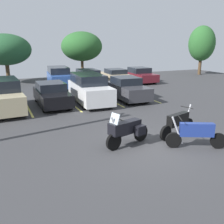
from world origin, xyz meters
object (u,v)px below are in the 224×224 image
object	(u,v)px
car_black	(52,94)
car_far_tan	(116,77)
car_far_grey	(89,78)
car_far_blue	(59,77)
motorcycle_touring	(127,130)
car_champagne	(4,96)
car_far_maroon	(140,75)
motorcycle_second	(196,133)
motorcycle_third	(178,123)
car_white	(89,89)
car_charcoal	(127,89)

from	to	relation	value
car_black	car_far_tan	xyz separation A→B (m)	(7.40, 6.20, -0.01)
car_far_grey	car_far_tan	bearing A→B (deg)	-1.90
car_far_blue	car_far_grey	size ratio (longest dim) A/B	0.92
motorcycle_touring	car_far_blue	bearing A→B (deg)	87.59
car_champagne	car_far_blue	xyz separation A→B (m)	(4.71, 6.65, -0.00)
car_far_grey	car_far_maroon	size ratio (longest dim) A/B	1.05
motorcycle_second	car_far_blue	distance (m)	15.57
car_far_tan	car_far_maroon	distance (m)	2.76
car_black	car_far_blue	distance (m)	6.63
car_far_grey	motorcycle_touring	bearing A→B (deg)	-103.29
motorcycle_second	motorcycle_third	world-z (taller)	motorcycle_third
motorcycle_touring	car_far_grey	distance (m)	14.54
motorcycle_second	car_far_blue	world-z (taller)	car_far_blue
car_champagne	car_far_blue	distance (m)	8.15
motorcycle_third	car_champagne	xyz separation A→B (m)	(-6.64, 7.46, 0.32)
car_white	car_black	bearing A→B (deg)	175.32
car_far_blue	car_far_maroon	xyz separation A→B (m)	(8.25, 0.05, -0.21)
car_black	car_far_grey	xyz separation A→B (m)	(4.65, 6.29, 0.03)
car_champagne	car_far_tan	world-z (taller)	car_champagne
motorcycle_second	car_champagne	bearing A→B (deg)	126.04
motorcycle_touring	car_far_grey	size ratio (longest dim) A/B	0.44
car_white	car_far_tan	world-z (taller)	car_white
car_far_maroon	motorcycle_second	bearing A→B (deg)	-112.85
car_charcoal	car_far_maroon	xyz separation A→B (m)	(4.94, 6.70, -0.05)
motorcycle_second	car_far_tan	bearing A→B (deg)	76.12
motorcycle_third	car_charcoal	xyz separation A→B (m)	(1.37, 7.45, 0.16)
car_far_tan	car_far_maroon	size ratio (longest dim) A/B	0.96
motorcycle_touring	motorcycle_second	bearing A→B (deg)	-28.92
car_far_maroon	car_black	bearing A→B (deg)	-147.82
car_black	car_far_blue	size ratio (longest dim) A/B	0.99
motorcycle_touring	car_black	size ratio (longest dim) A/B	0.48
car_far_grey	car_champagne	bearing A→B (deg)	-138.50
motorcycle_third	car_far_blue	world-z (taller)	car_far_blue
car_charcoal	car_far_grey	xyz separation A→B (m)	(-0.56, 6.61, -0.02)
motorcycle_third	car_white	world-z (taller)	car_white
car_black	car_far_tan	size ratio (longest dim) A/B	1.00
car_champagne	car_black	bearing A→B (deg)	6.18
motorcycle_third	car_far_tan	distance (m)	14.42
motorcycle_touring	car_champagne	distance (m)	8.61
motorcycle_third	car_far_tan	size ratio (longest dim) A/B	0.51
motorcycle_second	car_champagne	xyz separation A→B (m)	(-6.42, 8.83, 0.32)
motorcycle_touring	motorcycle_second	world-z (taller)	motorcycle_touring
car_champagne	car_far_blue	size ratio (longest dim) A/B	1.08
car_champagne	car_white	distance (m)	5.27
car_far_tan	motorcycle_second	bearing A→B (deg)	-103.88
motorcycle_touring	car_far_blue	size ratio (longest dim) A/B	0.48
car_far_blue	car_far_tan	xyz separation A→B (m)	(5.49, -0.14, -0.21)
car_charcoal	car_white	bearing A→B (deg)	177.63
motorcycle_touring	car_charcoal	distance (m)	8.49
car_white	car_champagne	bearing A→B (deg)	-178.88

